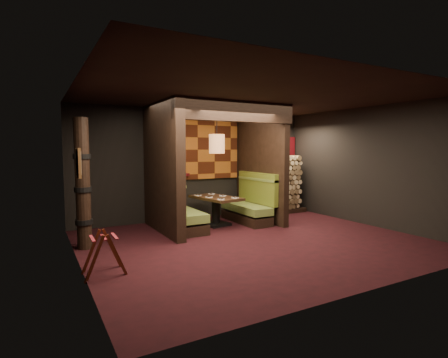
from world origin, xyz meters
TOP-DOWN VIEW (x-y plane):
  - floor at (0.00, 0.00)m, footprint 6.50×5.50m
  - ceiling at (0.00, 0.00)m, footprint 6.50×5.50m
  - wall_back at (0.00, 2.76)m, footprint 6.50×0.02m
  - wall_front at (0.00, -2.76)m, footprint 6.50×0.02m
  - wall_left at (-3.26, 0.00)m, footprint 0.02×5.50m
  - wall_right at (3.26, 0.00)m, footprint 0.02×5.50m
  - partition_left at (-1.35, 1.65)m, footprint 0.20×2.20m
  - partition_right at (1.30, 1.70)m, footprint 0.15×2.10m
  - header_beam at (-0.02, 0.70)m, footprint 2.85×0.18m
  - tapa_back_panel at (-0.02, 2.71)m, footprint 2.40×0.06m
  - tapa_side_panel at (-1.23, 1.82)m, footprint 0.04×1.85m
  - lacquer_shelf at (-0.60, 2.65)m, footprint 0.60×0.12m
  - booth_bench_left at (-0.96, 1.65)m, footprint 0.68×1.60m
  - booth_bench_right at (0.93, 1.65)m, footprint 0.68×1.60m
  - dining_table at (-0.01, 1.69)m, footprint 0.94×1.43m
  - place_settings at (-0.01, 1.69)m, footprint 0.75×1.14m
  - pendant_lamp at (-0.01, 1.64)m, footprint 0.37×0.37m
  - framed_picture at (-3.22, 0.10)m, footprint 0.05×0.36m
  - luggage_rack at (-2.97, -0.43)m, footprint 0.62×0.44m
  - totem_column at (-3.05, 1.10)m, footprint 0.31×0.31m
  - firewood_stack at (2.29, 2.35)m, footprint 1.73×0.70m
  - mosaic_header at (2.29, 2.68)m, footprint 1.83×0.10m
  - bay_front_post at (1.39, 1.96)m, footprint 0.08×0.08m

SIDE VIEW (x-z plane):
  - floor at x=0.00m, z-range -0.02..0.00m
  - luggage_rack at x=-2.97m, z-range 0.00..0.67m
  - booth_bench_left at x=-0.96m, z-range -0.17..0.97m
  - booth_bench_right at x=0.93m, z-range -0.17..0.97m
  - dining_table at x=-0.01m, z-range 0.11..0.81m
  - place_settings at x=-0.01m, z-range 0.69..0.72m
  - firewood_stack at x=2.29m, z-range 0.00..1.64m
  - lacquer_shelf at x=-0.60m, z-range 1.15..1.21m
  - totem_column at x=-3.05m, z-range -0.01..2.39m
  - wall_back at x=0.00m, z-range 0.00..2.85m
  - wall_front at x=0.00m, z-range 0.00..2.85m
  - wall_left at x=-3.26m, z-range 0.00..2.85m
  - wall_right at x=3.26m, z-range 0.00..2.85m
  - partition_left at x=-1.35m, z-range 0.00..2.85m
  - partition_right at x=1.30m, z-range 0.00..2.85m
  - bay_front_post at x=1.39m, z-range 0.00..2.85m
  - framed_picture at x=-3.22m, z-range 1.39..1.85m
  - tapa_back_panel at x=-0.02m, z-range 1.04..2.60m
  - tapa_side_panel at x=-1.23m, z-range 1.12..2.58m
  - mosaic_header at x=2.29m, z-range 1.64..2.20m
  - pendant_lamp at x=-0.01m, z-range 1.40..2.52m
  - header_beam at x=-0.02m, z-range 2.41..2.85m
  - ceiling at x=0.00m, z-range 2.85..2.87m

